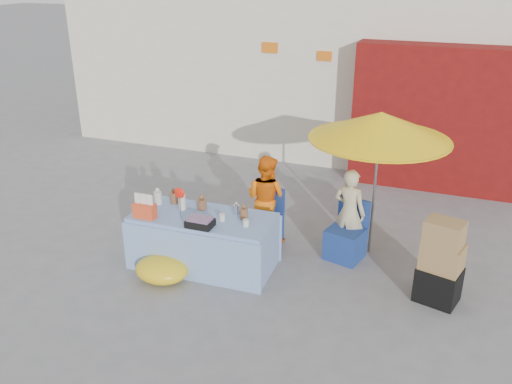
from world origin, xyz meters
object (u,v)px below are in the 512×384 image
at_px(chair_left, 263,227).
at_px(vendor_beige, 349,212).
at_px(chair_right, 346,241).
at_px(box_stack, 441,265).
at_px(umbrella, 380,127).
at_px(market_table, 203,240).
at_px(vendor_orange, 266,198).

relative_size(chair_left, vendor_beige, 0.66).
bearing_deg(chair_right, chair_left, -165.64).
height_order(vendor_beige, box_stack, vendor_beige).
relative_size(umbrella, box_stack, 1.90).
bearing_deg(chair_right, umbrella, 58.23).
distance_m(chair_right, vendor_beige, 0.41).
xyz_separation_m(market_table, umbrella, (2.09, 1.18, 1.50)).
bearing_deg(vendor_beige, chair_left, 20.53).
distance_m(vendor_beige, umbrella, 1.29).
distance_m(chair_right, box_stack, 1.47).
relative_size(market_table, vendor_beige, 1.54).
bearing_deg(vendor_orange, market_table, 76.57).
xyz_separation_m(umbrella, box_stack, (1.00, -0.94, -1.38)).
bearing_deg(vendor_orange, box_stack, 177.11).
bearing_deg(vendor_beige, box_stack, 162.98).
xyz_separation_m(vendor_orange, box_stack, (2.55, -0.79, -0.16)).
distance_m(chair_left, vendor_beige, 1.31).
bearing_deg(chair_right, vendor_beige, 106.02).
bearing_deg(chair_right, box_stack, -12.55).
height_order(umbrella, box_stack, umbrella).
distance_m(market_table, chair_left, 1.06).
relative_size(chair_right, vendor_beige, 0.66).
relative_size(market_table, box_stack, 1.80).
distance_m(market_table, chair_right, 2.01).
height_order(chair_right, umbrella, umbrella).
relative_size(chair_left, box_stack, 0.77).
height_order(vendor_orange, box_stack, vendor_orange).
relative_size(vendor_orange, vendor_beige, 1.03).
distance_m(vendor_beige, box_stack, 1.53).
distance_m(market_table, vendor_beige, 2.08).
relative_size(chair_right, box_stack, 0.77).
relative_size(chair_right, vendor_orange, 0.64).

